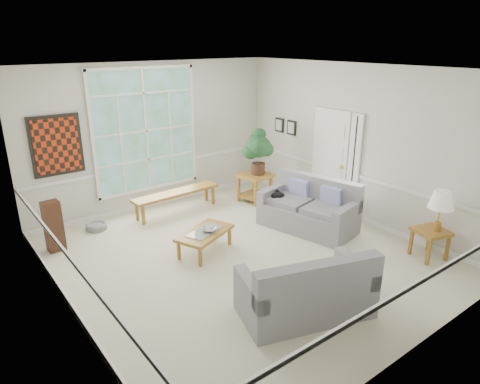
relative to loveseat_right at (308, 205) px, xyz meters
The scene contains 24 objects.
floor 1.72m from the loveseat_right, behind, with size 5.50×6.00×0.01m, color beige.
ceiling 3.01m from the loveseat_right, behind, with size 5.50×6.00×0.02m, color white.
wall_back 3.47m from the loveseat_right, 119.68° to the left, with size 5.50×0.02×3.00m, color silver.
wall_front 3.67m from the loveseat_right, 117.79° to the right, with size 5.50×0.02×3.00m, color silver.
wall_left 4.51m from the loveseat_right, behind, with size 0.02×6.00×3.00m, color silver.
wall_right 1.51m from the loveseat_right, ahead, with size 0.02×6.00×3.00m, color silver.
window_back 3.59m from the loveseat_right, 122.96° to the left, with size 2.30×0.08×2.40m, color white.
entry_door 1.30m from the loveseat_right, 24.32° to the left, with size 0.08×0.90×2.10m, color white.
door_sidelight 1.27m from the loveseat_right, ahead, with size 0.08×0.26×1.90m, color white.
wall_art 4.71m from the loveseat_right, 141.75° to the left, with size 0.90×0.06×1.10m, color maroon.
wall_frame_near 2.23m from the loveseat_right, 56.82° to the left, with size 0.04×0.26×0.32m, color black.
wall_frame_far 2.53m from the loveseat_right, 62.29° to the left, with size 0.04×0.26×0.32m, color black.
loveseat_right is the anchor object (origin of this frame).
loveseat_front 2.69m from the loveseat_right, 136.58° to the right, with size 1.67×0.87×0.91m, color gray.
coffee_table 2.11m from the loveseat_right, 169.66° to the left, with size 1.01×0.55×0.38m, color olive.
pewter_bowl 2.04m from the loveseat_right, behind, with size 0.30×0.30×0.07m, color #A3A3A8.
window_bench 2.73m from the loveseat_right, 124.94° to the left, with size 1.90×0.37×0.44m, color olive.
end_table 1.76m from the loveseat_right, 85.61° to the left, with size 0.63×0.63×0.63m, color olive.
houseplant 1.82m from the loveseat_right, 83.81° to the left, with size 0.58×0.58×1.00m, color #1D4825, non-canonical shape.
side_table 2.16m from the loveseat_right, 69.38° to the right, with size 0.49×0.49×0.50m, color olive.
table_lamp 2.26m from the loveseat_right, 69.30° to the right, with size 0.39×0.39×0.68m, color white, non-canonical shape.
pet_bed 4.02m from the loveseat_right, 143.23° to the left, with size 0.40×0.40×0.12m, color slate.
floor_speaker 4.50m from the loveseat_right, 153.91° to the left, with size 0.27×0.22×0.88m, color #371E13.
cat 0.63m from the loveseat_right, 112.33° to the left, with size 0.30×0.21×0.14m, color black.
Camera 1 is at (-3.88, -5.02, 3.41)m, focal length 32.00 mm.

